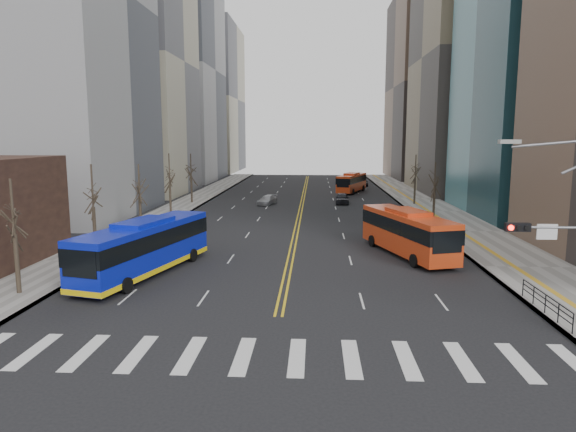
{
  "coord_description": "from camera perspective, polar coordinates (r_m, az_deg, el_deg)",
  "views": [
    {
      "loc": [
        1.92,
        -21.16,
        9.48
      ],
      "look_at": [
        0.3,
        9.07,
        4.84
      ],
      "focal_mm": 32.0,
      "sensor_mm": 36.0,
      "label": 1
    }
  ],
  "objects": [
    {
      "name": "ground",
      "position": [
        23.27,
        -2.01,
        -15.33
      ],
      "size": [
        220.0,
        220.0,
        0.0
      ],
      "primitive_type": "plane",
      "color": "black"
    },
    {
      "name": "sidewalk_right",
      "position": [
        68.62,
        16.15,
        0.5
      ],
      "size": [
        7.0,
        130.0,
        0.15
      ],
      "primitive_type": "cube",
      "color": "gray",
      "rests_on": "ground"
    },
    {
      "name": "sidewalk_left",
      "position": [
        69.31,
        -12.38,
        0.73
      ],
      "size": [
        5.0,
        130.0,
        0.15
      ],
      "primitive_type": "cube",
      "color": "gray",
      "rests_on": "ground"
    },
    {
      "name": "crosswalk",
      "position": [
        23.26,
        -2.01,
        -15.32
      ],
      "size": [
        26.7,
        4.0,
        0.01
      ],
      "color": "silver",
      "rests_on": "ground"
    },
    {
      "name": "centerline",
      "position": [
        76.77,
        1.6,
        1.64
      ],
      "size": [
        0.55,
        100.0,
        0.01
      ],
      "color": "gold",
      "rests_on": "ground"
    },
    {
      "name": "office_towers",
      "position": [
        90.84,
        1.98,
        17.87
      ],
      "size": [
        83.0,
        134.0,
        58.0
      ],
      "color": "gray",
      "rests_on": "ground"
    },
    {
      "name": "pedestrian_railing",
      "position": [
        31.08,
        26.7,
        -8.4
      ],
      "size": [
        0.06,
        6.06,
        1.02
      ],
      "color": "black",
      "rests_on": "sidewalk_right"
    },
    {
      "name": "street_trees",
      "position": [
        56.63,
        -6.21,
        4.01
      ],
      "size": [
        35.2,
        47.2,
        7.6
      ],
      "color": "#30271D",
      "rests_on": "ground"
    },
    {
      "name": "blue_bus",
      "position": [
        37.07,
        -15.61,
        -3.2
      ],
      "size": [
        6.09,
        13.65,
        3.86
      ],
      "color": "#0C1DC1",
      "rests_on": "ground"
    },
    {
      "name": "red_bus_near",
      "position": [
        42.53,
        13.1,
        -1.53
      ],
      "size": [
        6.2,
        12.13,
        3.74
      ],
      "color": "red",
      "rests_on": "ground"
    },
    {
      "name": "red_bus_far",
      "position": [
        89.86,
        7.08,
        3.83
      ],
      "size": [
        5.94,
        10.95,
        3.42
      ],
      "color": "red",
      "rests_on": "ground"
    },
    {
      "name": "car_white",
      "position": [
        39.66,
        -14.62,
        -4.49
      ],
      "size": [
        1.42,
        3.74,
        1.22
      ],
      "primitive_type": "imported",
      "rotation": [
        0.0,
        0.0,
        0.04
      ],
      "color": "silver",
      "rests_on": "ground"
    },
    {
      "name": "car_dark_mid",
      "position": [
        74.45,
        6.04,
        1.97
      ],
      "size": [
        1.98,
        4.63,
        1.56
      ],
      "primitive_type": "imported",
      "rotation": [
        0.0,
        0.0,
        -0.03
      ],
      "color": "black",
      "rests_on": "ground"
    },
    {
      "name": "car_silver",
      "position": [
        73.17,
        -2.34,
        1.79
      ],
      "size": [
        2.98,
        4.77,
        1.29
      ],
      "primitive_type": "imported",
      "rotation": [
        0.0,
        0.0,
        -0.28
      ],
      "color": "#9A9BA0",
      "rests_on": "ground"
    },
    {
      "name": "car_dark_far",
      "position": [
        102.32,
        8.32,
        3.65
      ],
      "size": [
        2.24,
        4.34,
        1.17
      ],
      "primitive_type": "imported",
      "rotation": [
        0.0,
        0.0,
        -0.07
      ],
      "color": "black",
      "rests_on": "ground"
    }
  ]
}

